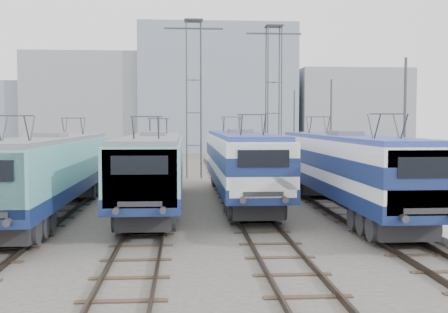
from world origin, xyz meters
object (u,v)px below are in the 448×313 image
Objects in this scene: catenary_tower_east at (274,93)px; mast_rear at (294,131)px; locomotive_far_right at (346,165)px; locomotive_center_left at (154,164)px; mast_front at (404,140)px; mast_mid at (331,134)px; locomotive_center_right at (240,159)px; locomotive_far_left at (50,168)px; catenary_tower_west at (194,91)px.

catenary_tower_east is 1.71× the size of mast_rear.
locomotive_far_right is 2.57× the size of mast_rear.
catenary_tower_east is at bearing 63.59° from locomotive_center_left.
mast_rear is at bearing 90.00° from mast_front.
mast_mid is at bearing 35.09° from locomotive_center_left.
locomotive_center_right is 8.36m from mast_mid.
mast_front reaches higher than locomotive_far_right.
locomotive_far_left is at bearing -125.36° from mast_rear.
locomotive_far_left is 19.40m from catenary_tower_west.
catenary_tower_west is 1.71× the size of mast_front.
locomotive_center_left is 1.47× the size of catenary_tower_west.
mast_mid reaches higher than locomotive_far_right.
catenary_tower_east reaches higher than mast_front.
locomotive_center_left is 16.40m from catenary_tower_west.
catenary_tower_west reaches higher than locomotive_center_right.
locomotive_center_right is at bearing -140.12° from mast_mid.
catenary_tower_east is (-0.25, 19.72, 4.34)m from locomotive_far_right.
locomotive_center_left is 9.24m from locomotive_far_right.
mast_front reaches higher than locomotive_far_left.
locomotive_far_left is at bearing -147.88° from mast_mid.
locomotive_far_right is 3.18m from mast_front.
catenary_tower_west is at bearing 137.07° from mast_mid.
locomotive_center_right reaches higher than locomotive_center_left.
locomotive_center_left is 2.52× the size of mast_mid.
locomotive_center_right reaches higher than locomotive_far_right.
locomotive_center_right is at bearing -105.52° from catenary_tower_east.
locomotive_center_left is 2.52× the size of mast_rear.
mast_mid is at bearing -42.93° from catenary_tower_west.
mast_mid is at bearing 79.22° from locomotive_far_right.
locomotive_center_right is at bearing -80.40° from catenary_tower_west.
locomotive_far_left is at bearing -110.95° from catenary_tower_west.
mast_rear is (0.00, 24.00, 0.00)m from mast_front.
catenary_tower_east reaches higher than locomotive_far_right.
mast_front is at bearing -84.55° from catenary_tower_east.
locomotive_center_right is 1.51× the size of catenary_tower_east.
locomotive_far_right reaches higher than locomotive_center_left.
locomotive_far_right is at bearing -13.09° from locomotive_center_left.
catenary_tower_west is 12.16m from mast_mid.
locomotive_center_right is 2.59× the size of mast_mid.
mast_front is at bearing -51.00° from locomotive_far_right.
locomotive_center_right is 2.59× the size of mast_front.
mast_rear is at bearing 85.13° from locomotive_far_right.
mast_front is (1.85, -2.28, 1.20)m from locomotive_far_right.
locomotive_far_left is at bearing 171.24° from mast_front.
mast_rear reaches higher than locomotive_center_left.
mast_rear is (8.60, 4.00, -3.14)m from catenary_tower_west.
locomotive_center_right is at bearing -110.15° from mast_rear.
locomotive_center_left is at bearing -98.20° from catenary_tower_west.
mast_mid is (0.00, 12.00, 0.00)m from mast_front.
mast_mid is 1.00× the size of mast_rear.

